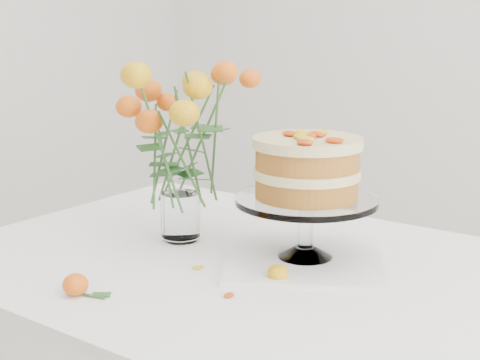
% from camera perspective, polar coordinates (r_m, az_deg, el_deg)
% --- Properties ---
extents(table, '(1.43, 0.93, 0.76)m').
position_cam_1_polar(table, '(1.44, 2.76, -10.44)').
color(table, tan).
rests_on(table, ground).
extents(napkin, '(0.45, 0.45, 0.01)m').
position_cam_1_polar(napkin, '(1.45, 5.56, -6.69)').
color(napkin, white).
rests_on(napkin, table).
extents(cake_stand, '(0.30, 0.30, 0.27)m').
position_cam_1_polar(cake_stand, '(1.40, 5.72, 0.51)').
color(cake_stand, white).
rests_on(cake_stand, napkin).
extents(rose_vase, '(0.36, 0.36, 0.46)m').
position_cam_1_polar(rose_vase, '(1.52, -5.26, 4.50)').
color(rose_vase, white).
rests_on(rose_vase, table).
extents(loose_rose_near, '(0.08, 0.04, 0.04)m').
position_cam_1_polar(loose_rose_near, '(1.33, 3.26, -7.95)').
color(loose_rose_near, yellow).
rests_on(loose_rose_near, table).
extents(loose_rose_far, '(0.09, 0.05, 0.04)m').
position_cam_1_polar(loose_rose_far, '(1.30, -13.85, -8.67)').
color(loose_rose_far, '#E7460B').
rests_on(loose_rose_far, table).
extents(stray_petal_a, '(0.03, 0.02, 0.00)m').
position_cam_1_polar(stray_petal_a, '(1.40, -3.62, -7.47)').
color(stray_petal_a, gold).
rests_on(stray_petal_a, table).
extents(stray_petal_b, '(0.03, 0.02, 0.00)m').
position_cam_1_polar(stray_petal_b, '(1.31, -1.32, -8.87)').
color(stray_petal_b, gold).
rests_on(stray_petal_b, table).
extents(stray_petal_c, '(0.03, 0.02, 0.00)m').
position_cam_1_polar(stray_petal_c, '(1.26, -0.95, -9.81)').
color(stray_petal_c, gold).
rests_on(stray_petal_c, table).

